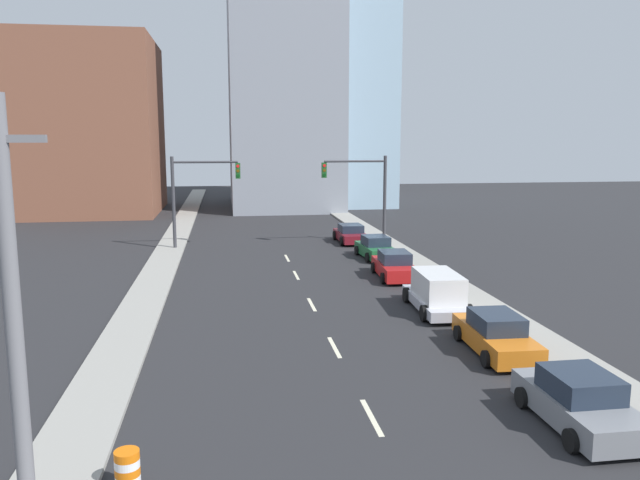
{
  "coord_description": "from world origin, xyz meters",
  "views": [
    {
      "loc": [
        -3.94,
        -7.17,
        7.76
      ],
      "look_at": [
        1.25,
        26.92,
        2.2
      ],
      "focal_mm": 35.0,
      "sensor_mm": 36.0,
      "label": 1
    }
  ],
  "objects_px": {
    "traffic_signal_left": "(192,189)",
    "sedan_red": "(394,266)",
    "utility_pole_left_near": "(14,323)",
    "traffic_barrel": "(128,471)",
    "sedan_gray": "(579,402)",
    "sedan_orange": "(496,335)",
    "box_truck_silver": "(437,293)",
    "traffic_signal_right": "(367,187)",
    "sedan_green": "(376,248)",
    "sedan_maroon": "(351,234)"
  },
  "relations": [
    {
      "from": "box_truck_silver",
      "to": "sedan_maroon",
      "type": "relative_size",
      "value": 1.17
    },
    {
      "from": "traffic_signal_right",
      "to": "sedan_green",
      "type": "bearing_deg",
      "value": -96.49
    },
    {
      "from": "sedan_orange",
      "to": "sedan_maroon",
      "type": "bearing_deg",
      "value": 93.03
    },
    {
      "from": "utility_pole_left_near",
      "to": "box_truck_silver",
      "type": "distance_m",
      "value": 20.11
    },
    {
      "from": "traffic_signal_left",
      "to": "utility_pole_left_near",
      "type": "relative_size",
      "value": 0.77
    },
    {
      "from": "traffic_barrel",
      "to": "sedan_red",
      "type": "bearing_deg",
      "value": 59.98
    },
    {
      "from": "traffic_signal_right",
      "to": "sedan_orange",
      "type": "distance_m",
      "value": 24.38
    },
    {
      "from": "sedan_gray",
      "to": "sedan_maroon",
      "type": "height_order",
      "value": "sedan_gray"
    },
    {
      "from": "traffic_signal_right",
      "to": "sedan_green",
      "type": "distance_m",
      "value": 6.49
    },
    {
      "from": "traffic_signal_left",
      "to": "traffic_signal_right",
      "type": "xyz_separation_m",
      "value": [
        12.66,
        0.0,
        0.0
      ]
    },
    {
      "from": "traffic_signal_right",
      "to": "utility_pole_left_near",
      "type": "bearing_deg",
      "value": -113.35
    },
    {
      "from": "sedan_red",
      "to": "sedan_gray",
      "type": "bearing_deg",
      "value": -86.97
    },
    {
      "from": "traffic_signal_left",
      "to": "traffic_barrel",
      "type": "xyz_separation_m",
      "value": [
        -0.01,
        -31.58,
        -3.83
      ]
    },
    {
      "from": "sedan_orange",
      "to": "traffic_barrel",
      "type": "bearing_deg",
      "value": -145.85
    },
    {
      "from": "sedan_orange",
      "to": "sedan_maroon",
      "type": "distance_m",
      "value": 25.23
    },
    {
      "from": "sedan_orange",
      "to": "sedan_maroon",
      "type": "height_order",
      "value": "sedan_orange"
    },
    {
      "from": "traffic_barrel",
      "to": "sedan_maroon",
      "type": "distance_m",
      "value": 34.74
    },
    {
      "from": "traffic_barrel",
      "to": "box_truck_silver",
      "type": "height_order",
      "value": "box_truck_silver"
    },
    {
      "from": "utility_pole_left_near",
      "to": "traffic_barrel",
      "type": "distance_m",
      "value": 4.52
    },
    {
      "from": "sedan_gray",
      "to": "sedan_green",
      "type": "height_order",
      "value": "sedan_gray"
    },
    {
      "from": "traffic_signal_right",
      "to": "traffic_barrel",
      "type": "relative_size",
      "value": 6.95
    },
    {
      "from": "sedan_red",
      "to": "traffic_barrel",
      "type": "bearing_deg",
      "value": -117.08
    },
    {
      "from": "sedan_red",
      "to": "sedan_green",
      "type": "height_order",
      "value": "sedan_red"
    },
    {
      "from": "box_truck_silver",
      "to": "sedan_green",
      "type": "height_order",
      "value": "box_truck_silver"
    },
    {
      "from": "sedan_red",
      "to": "sedan_orange",
      "type": "bearing_deg",
      "value": -85.59
    },
    {
      "from": "sedan_gray",
      "to": "sedan_green",
      "type": "xyz_separation_m",
      "value": [
        0.33,
        24.76,
        -0.02
      ]
    },
    {
      "from": "sedan_gray",
      "to": "sedan_orange",
      "type": "xyz_separation_m",
      "value": [
        0.3,
        6.01,
        -0.02
      ]
    },
    {
      "from": "utility_pole_left_near",
      "to": "sedan_orange",
      "type": "height_order",
      "value": "utility_pole_left_near"
    },
    {
      "from": "utility_pole_left_near",
      "to": "traffic_barrel",
      "type": "xyz_separation_m",
      "value": [
        1.63,
        1.52,
        -3.94
      ]
    },
    {
      "from": "sedan_gray",
      "to": "sedan_green",
      "type": "distance_m",
      "value": 24.76
    },
    {
      "from": "traffic_barrel",
      "to": "sedan_red",
      "type": "height_order",
      "value": "sedan_red"
    },
    {
      "from": "traffic_signal_left",
      "to": "sedan_maroon",
      "type": "distance_m",
      "value": 12.29
    },
    {
      "from": "traffic_barrel",
      "to": "sedan_orange",
      "type": "relative_size",
      "value": 0.2
    },
    {
      "from": "sedan_red",
      "to": "box_truck_silver",
      "type": "bearing_deg",
      "value": -86.83
    },
    {
      "from": "traffic_signal_left",
      "to": "traffic_barrel",
      "type": "bearing_deg",
      "value": -90.02
    },
    {
      "from": "traffic_signal_left",
      "to": "sedan_red",
      "type": "height_order",
      "value": "traffic_signal_left"
    },
    {
      "from": "sedan_orange",
      "to": "sedan_red",
      "type": "xyz_separation_m",
      "value": [
        -0.33,
        12.76,
        0.02
      ]
    },
    {
      "from": "box_truck_silver",
      "to": "sedan_green",
      "type": "bearing_deg",
      "value": 91.52
    },
    {
      "from": "sedan_green",
      "to": "box_truck_silver",
      "type": "bearing_deg",
      "value": -94.54
    },
    {
      "from": "sedan_maroon",
      "to": "traffic_signal_right",
      "type": "bearing_deg",
      "value": -50.11
    },
    {
      "from": "sedan_orange",
      "to": "sedan_green",
      "type": "distance_m",
      "value": 18.75
    },
    {
      "from": "sedan_gray",
      "to": "traffic_barrel",
      "type": "bearing_deg",
      "value": -172.63
    },
    {
      "from": "utility_pole_left_near",
      "to": "sedan_orange",
      "type": "bearing_deg",
      "value": 33.4
    },
    {
      "from": "traffic_barrel",
      "to": "traffic_signal_left",
      "type": "bearing_deg",
      "value": 89.98
    },
    {
      "from": "traffic_barrel",
      "to": "sedan_gray",
      "type": "distance_m",
      "value": 11.82
    },
    {
      "from": "utility_pole_left_near",
      "to": "sedan_green",
      "type": "relative_size",
      "value": 1.97
    },
    {
      "from": "box_truck_silver",
      "to": "utility_pole_left_near",
      "type": "bearing_deg",
      "value": -129.44
    },
    {
      "from": "traffic_signal_left",
      "to": "box_truck_silver",
      "type": "bearing_deg",
      "value": -57.63
    },
    {
      "from": "utility_pole_left_near",
      "to": "sedan_green",
      "type": "xyz_separation_m",
      "value": [
        13.68,
        27.75,
        -3.74
      ]
    },
    {
      "from": "utility_pole_left_near",
      "to": "traffic_signal_right",
      "type": "bearing_deg",
      "value": 66.65
    }
  ]
}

